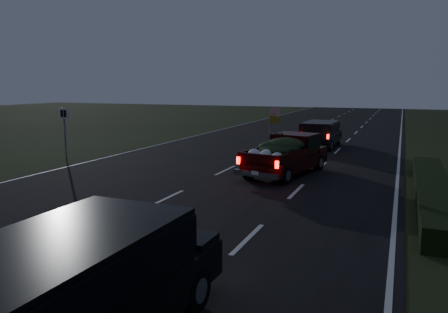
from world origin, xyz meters
The scene contains 7 objects.
ground centered at (0.00, 0.00, 0.00)m, with size 120.00×120.00×0.00m, color black.
road_asphalt centered at (0.00, 0.00, 0.01)m, with size 14.00×120.00×0.02m, color black.
hedge_row centered at (7.80, 3.00, 0.30)m, with size 1.00×10.00×0.60m, color black.
route_sign centered at (-8.50, 5.00, 1.66)m, with size 0.55×0.08×2.50m.
pickup_truck centered at (2.55, 5.24, 0.90)m, with size 2.61×4.82×2.40m.
lead_suv centered at (2.45, 13.52, 0.92)m, with size 1.87×4.28×1.22m.
rear_suv centered at (2.96, -7.62, 1.06)m, with size 2.27×4.89×1.40m.
Camera 1 is at (6.77, -11.74, 3.56)m, focal length 35.00 mm.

